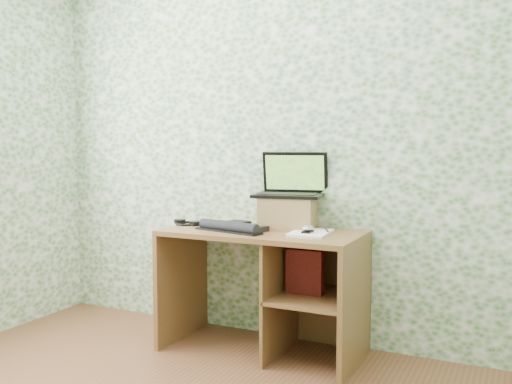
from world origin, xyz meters
The scene contains 10 objects.
wall_back centered at (0.00, 1.75, 1.30)m, with size 3.50×3.50×0.00m, color silver.
desk centered at (0.08, 1.47, 0.48)m, with size 1.20×0.60×0.75m.
riser centered at (0.11, 1.58, 0.85)m, with size 0.33×0.27×0.20m, color olive.
laptop centered at (0.11, 1.63, 1.01)m, with size 0.46×0.36×0.28m.
keyboard centered at (-0.16, 1.37, 0.77)m, with size 0.47×0.32×0.06m.
headphones centered at (-0.55, 1.46, 0.76)m, with size 0.22×0.20×0.03m.
notepad centered at (0.31, 1.44, 0.76)m, with size 0.21×0.31×0.01m, color silver.
mouse centered at (0.31, 1.40, 0.78)m, with size 0.06×0.10×0.03m, color #B7B7BA.
pen centered at (0.38, 1.52, 0.77)m, with size 0.01×0.01×0.14m, color black.
red_box centered at (0.28, 1.44, 0.52)m, with size 0.22×0.07×0.27m, color maroon.
Camera 1 is at (1.45, -1.67, 1.29)m, focal length 40.00 mm.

